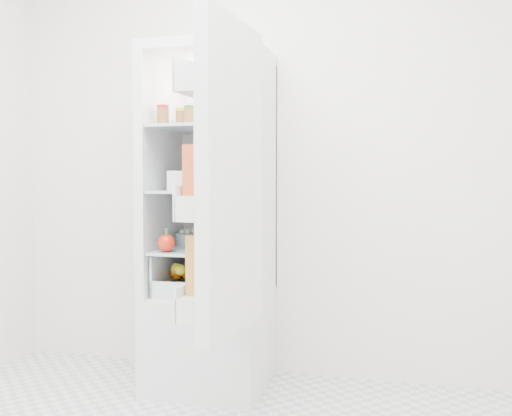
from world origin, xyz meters
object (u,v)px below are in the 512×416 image
(refrigerator, at_px, (213,262))
(red_cabbage, at_px, (238,233))
(mushroom_bowl, at_px, (188,239))
(fridge_door, at_px, (226,184))

(refrigerator, bearing_deg, red_cabbage, -15.99)
(mushroom_bowl, relative_size, fridge_door, 0.10)
(refrigerator, distance_m, mushroom_bowl, 0.21)
(red_cabbage, xyz_separation_m, fridge_door, (0.12, -0.59, 0.26))
(fridge_door, bearing_deg, mushroom_bowl, 37.83)
(red_cabbage, height_order, mushroom_bowl, red_cabbage)
(red_cabbage, bearing_deg, fridge_door, -78.71)
(red_cabbage, xyz_separation_m, mushroom_bowl, (-0.32, 0.09, -0.05))
(refrigerator, relative_size, fridge_door, 1.38)
(refrigerator, height_order, mushroom_bowl, refrigerator)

